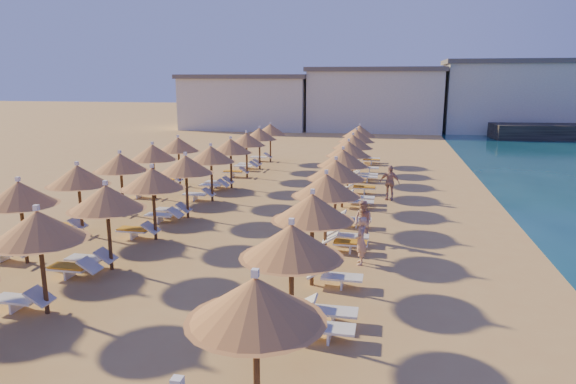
% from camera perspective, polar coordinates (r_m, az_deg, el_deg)
% --- Properties ---
extents(ground, '(220.00, 220.00, 0.00)m').
position_cam_1_polar(ground, '(18.41, -3.69, -6.55)').
color(ground, tan).
rests_on(ground, ground).
extents(hotel_blocks, '(46.41, 9.75, 8.10)m').
position_cam_1_polar(hotel_blocks, '(62.06, 10.69, 10.13)').
color(hotel_blocks, silver).
rests_on(hotel_blocks, ground).
extents(parasol_row_east, '(2.43, 34.55, 2.92)m').
position_cam_1_polar(parasol_row_east, '(21.00, 5.33, 2.37)').
color(parasol_row_east, brown).
rests_on(parasol_row_east, ground).
extents(parasol_row_west, '(2.43, 34.55, 2.92)m').
position_cam_1_polar(parasol_row_west, '(22.59, -11.29, 2.89)').
color(parasol_row_west, brown).
rests_on(parasol_row_west, ground).
extents(parasol_row_inland, '(2.43, 18.49, 2.92)m').
position_cam_1_polar(parasol_row_inland, '(22.56, -20.09, 2.36)').
color(parasol_row_inland, brown).
rests_on(parasol_row_inland, ground).
extents(loungers, '(12.57, 33.61, 0.66)m').
position_cam_1_polar(loungers, '(22.01, -5.97, -2.47)').
color(loungers, white).
rests_on(loungers, ground).
extents(beachgoer_a, '(0.44, 0.62, 1.60)m').
position_cam_1_polar(beachgoer_a, '(17.04, 8.10, -5.39)').
color(beachgoer_a, tan).
rests_on(beachgoer_a, ground).
extents(beachgoer_c, '(1.12, 0.74, 1.77)m').
position_cam_1_polar(beachgoer_c, '(26.31, 11.21, 1.04)').
color(beachgoer_c, tan).
rests_on(beachgoer_c, ground).
extents(beachgoer_b, '(0.98, 0.97, 1.60)m').
position_cam_1_polar(beachgoer_b, '(19.27, 8.33, -3.29)').
color(beachgoer_b, tan).
rests_on(beachgoer_b, ground).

